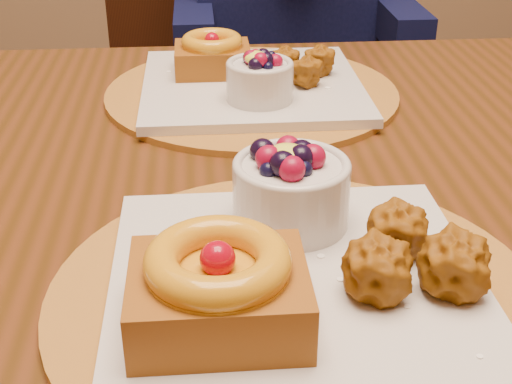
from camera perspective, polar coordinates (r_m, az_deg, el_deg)
dining_table at (r=0.78m, az=0.93°, el=-3.40°), size 1.60×0.90×0.76m
place_setting_near at (r=0.54m, az=2.83°, el=-5.76°), size 0.38×0.38×0.09m
place_setting_far at (r=0.93m, az=-0.45°, el=8.85°), size 0.38×0.38×0.08m
chair_far at (r=1.67m, az=-4.68°, el=7.15°), size 0.45×0.45×0.88m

